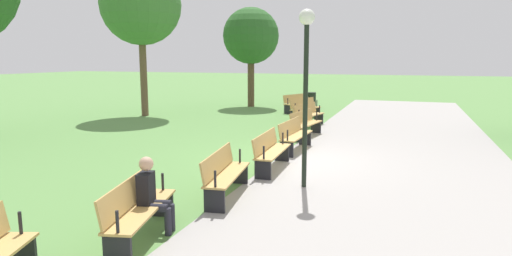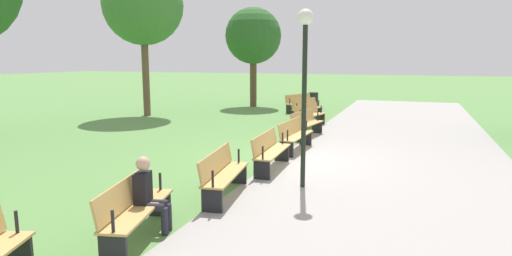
% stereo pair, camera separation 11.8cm
% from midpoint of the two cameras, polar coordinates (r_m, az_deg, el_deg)
% --- Properties ---
extents(ground_plane, '(120.00, 120.00, 0.00)m').
position_cam_midpoint_polar(ground_plane, '(11.55, 3.80, -4.16)').
color(ground_plane, '#5B8C47').
extents(path_paving, '(34.74, 5.91, 0.01)m').
position_cam_midpoint_polar(path_paving, '(11.15, 17.24, -5.04)').
color(path_paving, '#A39E99').
rests_on(path_paving, ground).
extents(bench_0, '(1.95, 1.22, 0.89)m').
position_cam_midpoint_polar(bench_0, '(21.53, 5.43, 3.38)').
color(bench_0, tan).
rests_on(bench_0, ground).
extents(bench_1, '(1.98, 1.07, 0.89)m').
position_cam_midpoint_polar(bench_1, '(19.29, 6.28, 2.68)').
color(bench_1, tan).
rests_on(bench_1, ground).
extents(bench_2, '(1.99, 0.91, 0.89)m').
position_cam_midpoint_polar(bench_2, '(17.03, 6.64, 1.80)').
color(bench_2, tan).
rests_on(bench_2, ground).
extents(bench_3, '(1.98, 0.74, 0.89)m').
position_cam_midpoint_polar(bench_3, '(14.78, 6.28, 0.66)').
color(bench_3, tan).
rests_on(bench_3, ground).
extents(bench_4, '(1.95, 0.56, 0.89)m').
position_cam_midpoint_polar(bench_4, '(12.55, 4.82, -0.85)').
color(bench_4, tan).
rests_on(bench_4, ground).
extents(bench_5, '(1.95, 0.56, 0.89)m').
position_cam_midpoint_polar(bench_5, '(10.41, 1.60, -2.93)').
color(bench_5, tan).
rests_on(bench_5, ground).
extents(bench_6, '(1.98, 0.74, 0.89)m').
position_cam_midpoint_polar(bench_6, '(8.42, -4.61, -5.91)').
color(bench_6, tan).
rests_on(bench_6, ground).
extents(bench_7, '(1.99, 0.91, 0.89)m').
position_cam_midpoint_polar(bench_7, '(6.77, -15.89, -10.08)').
color(bench_7, tan).
rests_on(bench_7, ground).
extents(person_seated, '(0.42, 0.57, 1.20)m').
position_cam_midpoint_polar(person_seated, '(6.87, -14.09, -8.32)').
color(person_seated, black).
rests_on(person_seated, ground).
extents(tree_1, '(3.64, 3.64, 6.87)m').
position_cam_midpoint_polar(tree_1, '(20.83, -15.20, 15.45)').
color(tree_1, brown).
rests_on(tree_1, ground).
extents(tree_2, '(3.05, 3.05, 5.39)m').
position_cam_midpoint_polar(tree_2, '(23.91, -0.83, 12.05)').
color(tree_2, brown).
rests_on(tree_2, ground).
extents(lamp_post, '(0.32, 0.32, 3.64)m').
position_cam_midpoint_polar(lamp_post, '(8.79, 6.27, 8.47)').
color(lamp_post, black).
rests_on(lamp_post, ground).
extents(trash_bin, '(0.50, 0.50, 0.86)m').
position_cam_midpoint_polar(trash_bin, '(23.15, 7.17, 3.64)').
color(trash_bin, black).
rests_on(trash_bin, ground).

